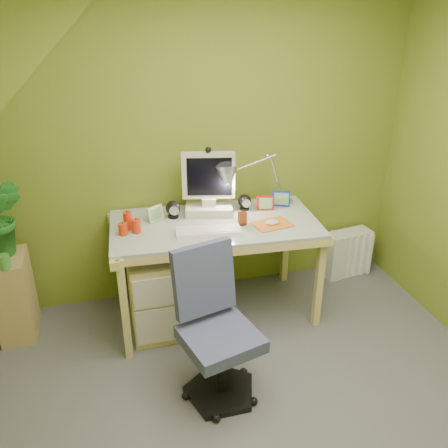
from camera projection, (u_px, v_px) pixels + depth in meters
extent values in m
cube|color=#56565B|center=(270.00, 434.00, 2.68)|extent=(3.20, 3.20, 0.01)
cube|color=olive|center=(203.00, 149.00, 3.55)|extent=(3.20, 0.01, 2.40)
cube|color=white|center=(20.00, 116.00, 1.64)|extent=(1.10, 3.20, 1.10)
cube|color=white|center=(208.00, 231.00, 3.22)|extent=(0.45, 0.19, 0.02)
cube|color=#CB691F|center=(272.00, 224.00, 3.33)|extent=(0.29, 0.23, 0.01)
ellipsoid|color=silver|center=(272.00, 222.00, 3.32)|extent=(0.11, 0.08, 0.03)
cylinder|color=maroon|center=(242.00, 219.00, 3.31)|extent=(0.07, 0.07, 0.09)
cube|color=#B61313|center=(265.00, 203.00, 3.54)|extent=(0.13, 0.04, 0.11)
cube|color=navy|center=(281.00, 199.00, 3.61)|extent=(0.13, 0.07, 0.12)
cube|color=beige|center=(155.00, 213.00, 3.37)|extent=(0.12, 0.08, 0.11)
cube|color=tan|center=(15.00, 296.00, 3.35)|extent=(0.23, 0.36, 0.63)
imported|color=#236A24|center=(0.00, 217.00, 3.14)|extent=(0.32, 0.27, 0.55)
cylinder|color=#468E3B|center=(4.00, 262.00, 3.07)|extent=(0.08, 0.08, 0.10)
cube|color=silver|center=(347.00, 253.00, 4.15)|extent=(0.43, 0.22, 0.41)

